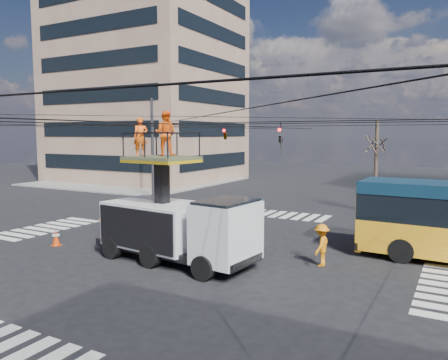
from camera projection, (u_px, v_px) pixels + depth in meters
ground at (201, 252)px, 19.24m from camera, size 120.00×120.00×0.00m
sidewalk_nw at (139, 181)px, 47.60m from camera, size 18.00×18.00×0.12m
crosswalks at (201, 251)px, 19.24m from camera, size 22.40×22.40×0.02m
building_tower at (147, 46)px, 49.10m from camera, size 18.06×16.06×30.00m
overhead_network at (204, 154)px, 19.18m from camera, size 24.24×24.24×8.00m
tree_a at (377, 142)px, 28.12m from camera, size 2.00×2.00×6.00m
utility_truck at (177, 213)px, 17.44m from camera, size 7.21×3.25×6.12m
traffic_cone at (56, 237)px, 20.23m from camera, size 0.36×0.36×0.78m
worker_ground at (108, 219)px, 21.97m from camera, size 0.74×1.14×1.79m
flagger at (321, 245)px, 17.05m from camera, size 0.66×1.10×1.67m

